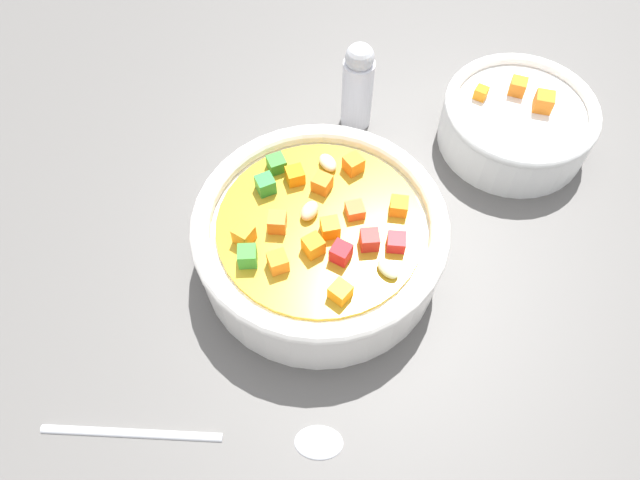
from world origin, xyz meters
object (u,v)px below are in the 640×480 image
at_px(soup_bowl_main, 320,238).
at_px(pepper_shaker, 358,86).
at_px(spoon, 235,437).
at_px(side_bowl_small, 517,122).

height_order(soup_bowl_main, pepper_shaker, pepper_shaker).
height_order(spoon, pepper_shaker, pepper_shaker).
bearing_deg(soup_bowl_main, spoon, 114.39).
bearing_deg(pepper_shaker, side_bowl_small, -143.65).
bearing_deg(side_bowl_small, soup_bowl_main, 82.23).
distance_m(spoon, side_bowl_small, 0.35).
distance_m(side_bowl_small, pepper_shaker, 0.14).
bearing_deg(soup_bowl_main, side_bowl_small, -97.77).
bearing_deg(spoon, side_bowl_small, 51.88).
relative_size(soup_bowl_main, side_bowl_small, 1.43).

